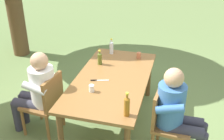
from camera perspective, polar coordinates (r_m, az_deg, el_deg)
The scene contains 13 objects.
ground_plane at distance 4.07m, azimuth 0.00°, elevation -10.60°, with size 24.00×24.00×0.00m, color #6B844C.
dining_table at distance 3.71m, azimuth 0.00°, elevation -2.72°, with size 1.84×0.95×0.73m.
chair_far_left at distance 3.72m, azimuth -13.42°, elevation -6.37°, with size 0.49×0.49×0.87m.
chair_near_left at distance 3.37m, azimuth 11.18°, elevation -10.11°, with size 0.48×0.48×0.87m.
person_in_white_shirt at distance 3.69m, azimuth -15.14°, elevation -3.85°, with size 0.47×0.61×1.18m.
person_in_plaid_shirt at distance 3.26m, azimuth 13.35°, elevation -8.09°, with size 0.47×0.61×1.18m.
bottle_clear at distance 4.33m, azimuth -0.13°, elevation 4.74°, with size 0.06×0.06×0.25m.
bottle_amber at distance 2.92m, azimuth 3.08°, elevation -7.40°, with size 0.06×0.06×0.28m.
bottle_olive at distance 4.00m, azimuth -2.55°, elevation 2.45°, with size 0.06×0.06×0.22m.
cup_white at distance 3.36m, azimuth -4.24°, elevation -3.80°, with size 0.07×0.07×0.09m, color white.
cup_terracotta at distance 4.22m, azimuth 5.57°, elevation 3.02°, with size 0.06×0.06×0.10m, color #BC6B47.
table_knife at distance 3.61m, azimuth -2.85°, elevation -2.14°, with size 0.09×0.24×0.01m.
backpack_by_near_side at distance 5.01m, azimuth 2.97°, elevation 0.28°, with size 0.30×0.20×0.47m.
Camera 1 is at (-3.09, -0.83, 2.52)m, focal length 44.15 mm.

